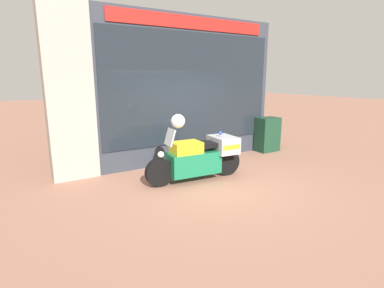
{
  "coord_description": "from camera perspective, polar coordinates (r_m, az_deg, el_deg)",
  "views": [
    {
      "loc": [
        -3.81,
        -5.23,
        2.32
      ],
      "look_at": [
        -0.14,
        0.84,
        0.73
      ],
      "focal_mm": 28.0,
      "sensor_mm": 36.0,
      "label": 1
    }
  ],
  "objects": [
    {
      "name": "ground_plane",
      "position": [
        6.88,
        4.63,
        -7.15
      ],
      "size": [
        60.0,
        60.0,
        0.0
      ],
      "primitive_type": "plane",
      "color": "#9E6B56"
    },
    {
      "name": "paramedic_motorcycle",
      "position": [
        6.85,
        1.66,
        -2.32
      ],
      "size": [
        2.37,
        0.75,
        1.25
      ],
      "rotation": [
        0.0,
        0.0,
        3.07
      ],
      "color": "black",
      "rests_on": "ground"
    },
    {
      "name": "window_display",
      "position": [
        8.61,
        -0.86,
        0.39
      ],
      "size": [
        4.87,
        0.3,
        2.12
      ],
      "color": "slate",
      "rests_on": "ground"
    },
    {
      "name": "white_helmet",
      "position": [
        6.44,
        -2.69,
        4.38
      ],
      "size": [
        0.3,
        0.3,
        0.3
      ],
      "primitive_type": "sphere",
      "color": "white",
      "rests_on": "paramedic_motorcycle"
    },
    {
      "name": "shop_building",
      "position": [
        7.98,
        -6.36,
        10.02
      ],
      "size": [
        6.34,
        0.55,
        3.92
      ],
      "color": "#333842",
      "rests_on": "ground"
    },
    {
      "name": "utility_cabinet",
      "position": [
        9.82,
        14.16,
        1.78
      ],
      "size": [
        0.71,
        0.48,
        1.08
      ],
      "primitive_type": "cube",
      "color": "#193D28",
      "rests_on": "ground"
    }
  ]
}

